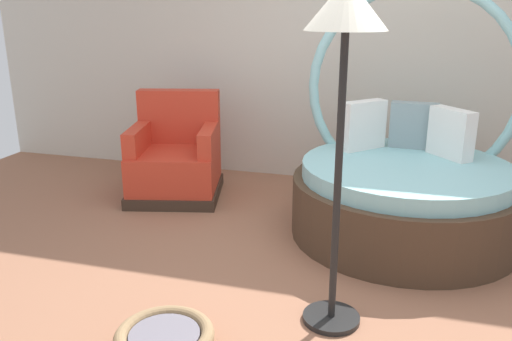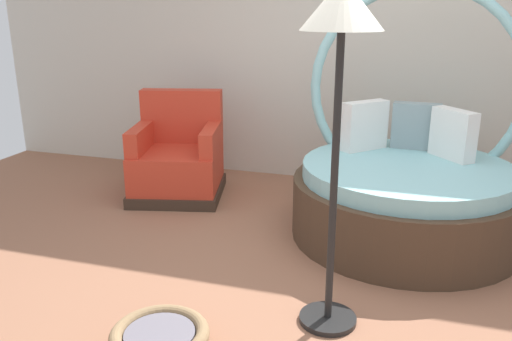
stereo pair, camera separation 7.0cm
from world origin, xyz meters
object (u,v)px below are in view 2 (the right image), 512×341
(red_armchair, at_px, (178,160))
(floor_lamp, at_px, (341,41))
(round_daybed, at_px, (406,185))
(pet_basket, at_px, (160,339))

(red_armchair, relative_size, floor_lamp, 0.53)
(round_daybed, relative_size, floor_lamp, 1.04)
(round_daybed, height_order, pet_basket, round_daybed)
(red_armchair, relative_size, pet_basket, 1.89)
(pet_basket, xyz_separation_m, floor_lamp, (0.77, 0.52, 1.46))
(round_daybed, xyz_separation_m, red_armchair, (-2.04, 0.29, -0.06))
(red_armchair, height_order, floor_lamp, floor_lamp)
(pet_basket, bearing_deg, floor_lamp, 33.83)
(floor_lamp, bearing_deg, red_armchair, 135.33)
(red_armchair, distance_m, pet_basket, 2.39)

